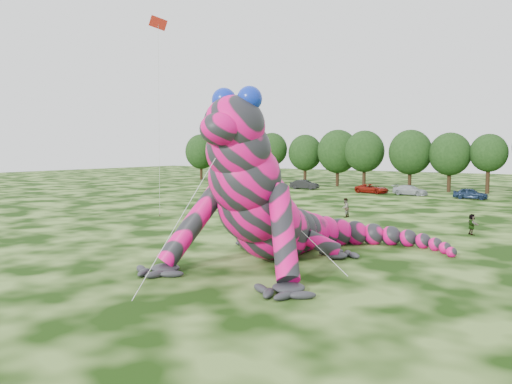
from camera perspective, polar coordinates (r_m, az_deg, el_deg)
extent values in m
plane|color=#16330A|center=(26.02, 2.01, -9.59)|extent=(240.00, 240.00, 0.00)
cube|color=red|center=(45.23, -11.12, 18.42)|extent=(1.23, 1.19, 1.17)
cylinder|color=silver|center=(46.44, -11.02, 7.39)|extent=(0.02, 0.02, 17.79)
cylinder|color=#382314|center=(49.24, -10.94, -2.59)|extent=(0.08, 0.08, 0.24)
imported|color=silver|center=(82.91, 1.73, 0.92)|extent=(4.01, 2.05, 1.31)
imported|color=black|center=(80.67, 5.56, 0.86)|extent=(4.74, 2.12, 1.51)
imported|color=maroon|center=(74.82, 13.12, 0.38)|extent=(5.23, 3.06, 1.37)
imported|color=#A8AEB2|center=(73.15, 17.21, 0.20)|extent=(5.07, 2.57, 1.41)
imported|color=#162643|center=(70.19, 23.32, -0.17)|extent=(4.35, 2.04, 1.44)
imported|color=gray|center=(48.20, 10.17, -1.78)|extent=(0.76, 0.95, 1.85)
imported|color=gray|center=(41.36, 23.44, -3.41)|extent=(1.24, 1.49, 1.60)
imported|color=gray|center=(66.31, 2.18, 0.14)|extent=(0.96, 0.67, 1.87)
imported|color=gray|center=(50.65, 3.33, -1.53)|extent=(0.66, 0.69, 1.59)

